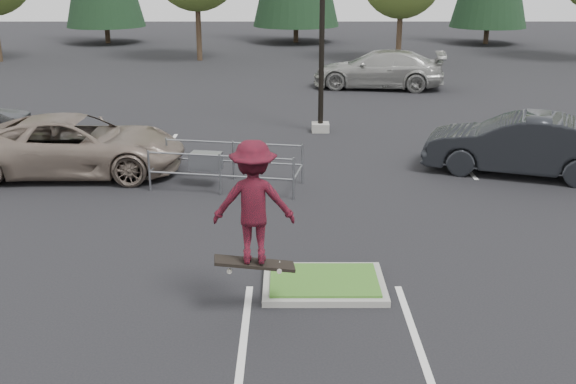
{
  "coord_description": "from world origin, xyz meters",
  "views": [
    {
      "loc": [
        -0.67,
        -11.04,
        5.56
      ],
      "look_at": [
        -0.65,
        1.5,
        1.31
      ],
      "focal_mm": 42.0,
      "sensor_mm": 36.0,
      "label": 1
    }
  ],
  "objects_px": {
    "car_far_silver": "(380,69)",
    "cart_corral": "(211,161)",
    "car_l_tan": "(76,145)",
    "skateboarder": "(254,203)",
    "car_r_charc": "(519,144)"
  },
  "relations": [
    {
      "from": "car_l_tan",
      "to": "car_r_charc",
      "type": "xyz_separation_m",
      "value": [
        12.25,
        0.0,
        0.02
      ]
    },
    {
      "from": "cart_corral",
      "to": "car_far_silver",
      "type": "distance_m",
      "value": 16.2
    },
    {
      "from": "car_r_charc",
      "to": "car_far_silver",
      "type": "xyz_separation_m",
      "value": [
        -2.06,
        13.76,
        0.04
      ]
    },
    {
      "from": "car_l_tan",
      "to": "cart_corral",
      "type": "bearing_deg",
      "value": -107.41
    },
    {
      "from": "car_far_silver",
      "to": "skateboarder",
      "type": "bearing_deg",
      "value": -3.5
    },
    {
      "from": "car_l_tan",
      "to": "skateboarder",
      "type": "bearing_deg",
      "value": -147.43
    },
    {
      "from": "cart_corral",
      "to": "skateboarder",
      "type": "distance_m",
      "value": 7.14
    },
    {
      "from": "skateboarder",
      "to": "car_l_tan",
      "type": "height_order",
      "value": "skateboarder"
    },
    {
      "from": "car_l_tan",
      "to": "car_far_silver",
      "type": "height_order",
      "value": "car_far_silver"
    },
    {
      "from": "cart_corral",
      "to": "car_r_charc",
      "type": "relative_size",
      "value": 0.78
    },
    {
      "from": "skateboarder",
      "to": "car_far_silver",
      "type": "distance_m",
      "value": 22.33
    },
    {
      "from": "car_far_silver",
      "to": "cart_corral",
      "type": "bearing_deg",
      "value": -13.93
    },
    {
      "from": "skateboarder",
      "to": "car_far_silver",
      "type": "xyz_separation_m",
      "value": [
        4.89,
        21.76,
        -1.09
      ]
    },
    {
      "from": "car_r_charc",
      "to": "skateboarder",
      "type": "bearing_deg",
      "value": -21.75
    },
    {
      "from": "car_far_silver",
      "to": "car_l_tan",
      "type": "bearing_deg",
      "value": -27.35
    }
  ]
}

